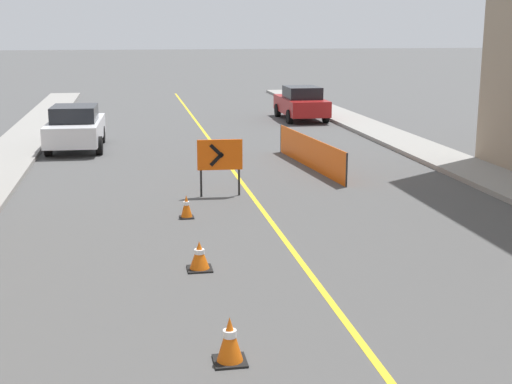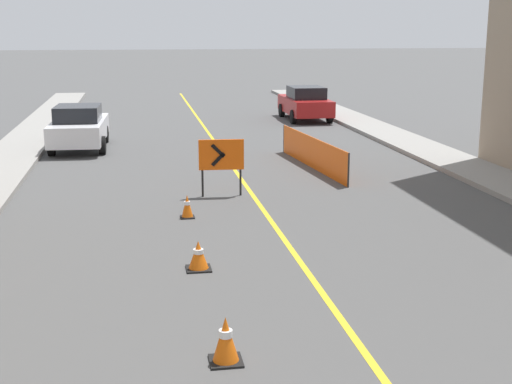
{
  "view_description": "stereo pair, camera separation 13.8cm",
  "coord_description": "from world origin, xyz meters",
  "views": [
    {
      "loc": [
        -3.07,
        3.93,
        4.3
      ],
      "look_at": [
        -0.57,
        17.97,
        1.0
      ],
      "focal_mm": 50.0,
      "sensor_mm": 36.0,
      "label": 1
    },
    {
      "loc": [
        -2.93,
        3.91,
        4.3
      ],
      "look_at": [
        -0.57,
        17.97,
        1.0
      ],
      "focal_mm": 50.0,
      "sensor_mm": 36.0,
      "label": 2
    }
  ],
  "objects": [
    {
      "name": "lane_stripe",
      "position": [
        0.0,
        25.92,
        0.0
      ],
      "size": [
        0.12,
        51.85,
        0.01
      ],
      "color": "gold",
      "rests_on": "ground_plane"
    },
    {
      "name": "sidewalk_right",
      "position": [
        7.11,
        25.92,
        0.07
      ],
      "size": [
        1.87,
        51.85,
        0.15
      ],
      "color": "gray",
      "rests_on": "ground_plane"
    },
    {
      "name": "traffic_cone_fourth",
      "position": [
        -1.89,
        12.49,
        0.31
      ],
      "size": [
        0.43,
        0.43,
        0.63
      ],
      "color": "black",
      "rests_on": "ground_plane"
    },
    {
      "name": "traffic_cone_fifth",
      "position": [
        -1.92,
        16.23,
        0.27
      ],
      "size": [
        0.45,
        0.45,
        0.54
      ],
      "color": "black",
      "rests_on": "ground_plane"
    },
    {
      "name": "traffic_cone_farthest",
      "position": [
        -1.86,
        19.89,
        0.27
      ],
      "size": [
        0.33,
        0.33,
        0.54
      ],
      "color": "black",
      "rests_on": "ground_plane"
    },
    {
      "name": "arrow_barricade_primary",
      "position": [
        -0.81,
        21.93,
        1.04
      ],
      "size": [
        1.17,
        0.12,
        1.49
      ],
      "rotation": [
        0.0,
        0.0,
        -0.05
      ],
      "color": "#EF560C",
      "rests_on": "ground_plane"
    },
    {
      "name": "safety_mesh_fence",
      "position": [
        2.45,
        25.31,
        0.48
      ],
      "size": [
        0.63,
        5.95,
        0.96
      ],
      "rotation": [
        0.0,
        0.0,
        1.67
      ],
      "color": "#EF560C",
      "rests_on": "ground_plane"
    },
    {
      "name": "parked_car_curb_near",
      "position": [
        -5.0,
        30.12,
        0.8
      ],
      "size": [
        1.97,
        4.37,
        1.59
      ],
      "rotation": [
        0.0,
        0.0,
        -0.04
      ],
      "color": "silver",
      "rests_on": "ground_plane"
    },
    {
      "name": "parked_car_curb_mid",
      "position": [
        4.99,
        36.91,
        0.8
      ],
      "size": [
        1.93,
        4.3,
        1.59
      ],
      "rotation": [
        0.0,
        0.0,
        0.0
      ],
      "color": "maroon",
      "rests_on": "ground_plane"
    }
  ]
}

